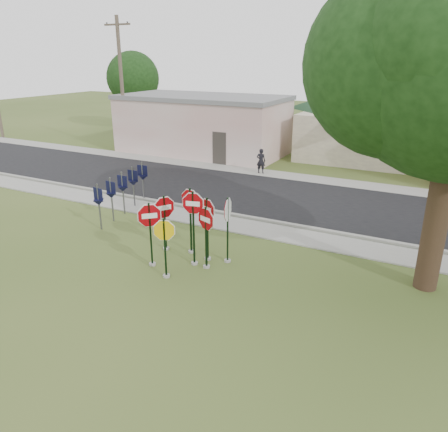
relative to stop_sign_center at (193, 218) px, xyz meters
The scene contains 19 objects.
ground 2.31m from the stop_sign_center, 96.86° to the right, with size 120.00×120.00×0.00m, color #394E1D.
sidewalk_near 4.35m from the stop_sign_center, 92.59° to the left, with size 60.00×1.60×0.06m, color gray.
road 8.67m from the stop_sign_center, 91.22° to the left, with size 60.00×7.00×0.04m, color black.
sidewalk_far 12.91m from the stop_sign_center, 90.81° to the left, with size 60.00×1.60×0.06m, color gray.
curb 5.27m from the stop_sign_center, 92.07° to the left, with size 60.00×0.20×0.14m, color gray.
stop_sign_center is the anchor object (origin of this frame).
stop_sign_yellow 1.37m from the stop_sign_center, 105.51° to the right, with size 0.88×0.47×2.15m.
stop_sign_left 1.50m from the stop_sign_center, 149.72° to the right, with size 0.83×0.78×2.41m.
stop_sign_right 0.60m from the stop_sign_center, ahead, with size 1.01×0.40×2.33m.
stop_sign_back_right 0.65m from the stop_sign_center, 67.07° to the left, with size 0.94×0.34×2.43m.
stop_sign_back_left 1.01m from the stop_sign_center, 127.45° to the left, with size 1.10×0.24×2.61m.
stop_sign_far_right 1.20m from the stop_sign_center, 36.97° to the left, with size 0.24×1.08×2.52m.
stop_sign_far_left 1.74m from the stop_sign_center, 160.18° to the left, with size 0.60×0.99×2.25m.
route_sign_row 6.36m from the stop_sign_center, 151.75° to the left, with size 1.43×4.63×2.00m.
building_stucco 18.88m from the stop_sign_center, 119.09° to the left, with size 12.20×6.20×4.20m.
building_house 20.67m from the stop_sign_center, 84.92° to the left, with size 11.60×11.60×6.20m.
utility_pole_near 19.98m from the stop_sign_center, 135.99° to the left, with size 2.20×0.26×9.50m.
bg_tree_left 30.38m from the stop_sign_center, 131.89° to the left, with size 4.90×4.90×7.35m.
pedestrian 12.93m from the stop_sign_center, 102.54° to the left, with size 0.55×0.36×1.52m, color black.
Camera 1 is at (7.47, -10.30, 6.91)m, focal length 35.00 mm.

